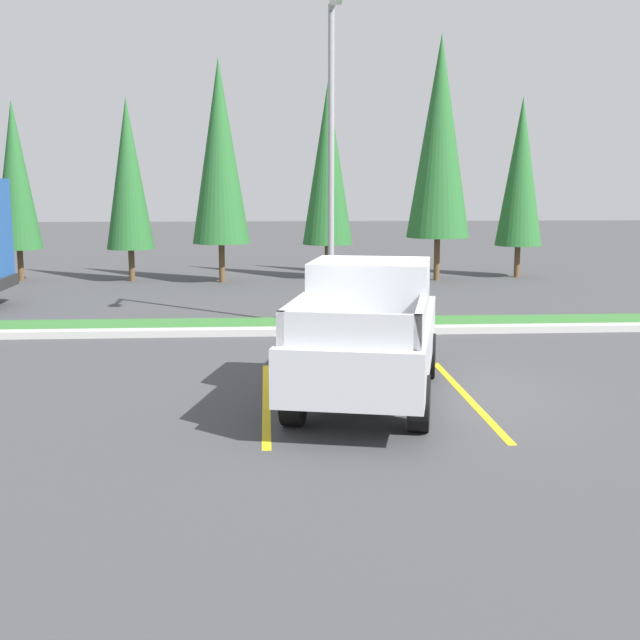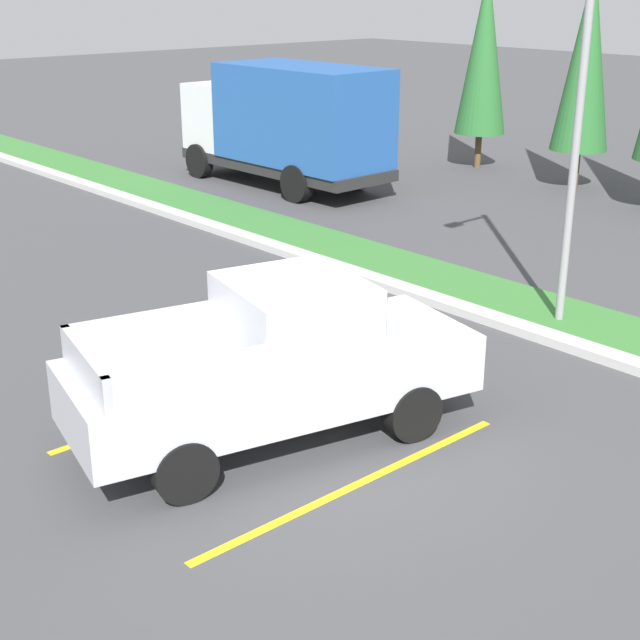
# 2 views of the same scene
# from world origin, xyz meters

# --- Properties ---
(ground_plane) EXTENTS (120.00, 120.00, 0.00)m
(ground_plane) POSITION_xyz_m (0.00, 0.00, 0.00)
(ground_plane) COLOR #424244
(parking_line_near) EXTENTS (0.12, 4.80, 0.01)m
(parking_line_near) POSITION_xyz_m (-1.91, -0.48, 0.00)
(parking_line_near) COLOR yellow
(parking_line_near) RESTS_ON ground
(parking_line_far) EXTENTS (0.12, 4.80, 0.01)m
(parking_line_far) POSITION_xyz_m (1.19, -0.48, 0.00)
(parking_line_far) COLOR yellow
(parking_line_far) RESTS_ON ground
(curb_strip) EXTENTS (56.00, 0.40, 0.15)m
(curb_strip) POSITION_xyz_m (0.00, 5.00, 0.07)
(curb_strip) COLOR #B2B2AD
(curb_strip) RESTS_ON ground
(grass_median) EXTENTS (56.00, 1.80, 0.06)m
(grass_median) POSITION_xyz_m (0.00, 6.10, 0.03)
(grass_median) COLOR #387533
(grass_median) RESTS_ON ground
(pickup_truck_main) EXTENTS (3.02, 5.51, 2.10)m
(pickup_truck_main) POSITION_xyz_m (-0.35, -0.43, 1.04)
(pickup_truck_main) COLOR black
(pickup_truck_main) RESTS_ON ground
(street_light) EXTENTS (0.24, 1.49, 7.09)m
(street_light) POSITION_xyz_m (-0.42, 5.75, 4.10)
(street_light) COLOR gray
(street_light) RESTS_ON ground
(cypress_tree_leftmost) EXTENTS (1.56, 1.56, 6.01)m
(cypress_tree_leftmost) POSITION_xyz_m (-10.22, 15.68, 3.54)
(cypress_tree_leftmost) COLOR brown
(cypress_tree_leftmost) RESTS_ON ground
(cypress_tree_left_inner) EXTENTS (1.58, 1.58, 6.08)m
(cypress_tree_left_inner) POSITION_xyz_m (-6.44, 15.36, 3.58)
(cypress_tree_left_inner) COLOR brown
(cypress_tree_left_inner) RESTS_ON ground
(cypress_tree_center) EXTENTS (1.89, 1.89, 7.28)m
(cypress_tree_center) POSITION_xyz_m (-3.37, 14.80, 4.29)
(cypress_tree_center) COLOR brown
(cypress_tree_center) RESTS_ON ground
(cypress_tree_right_inner) EXTENTS (1.73, 1.73, 6.65)m
(cypress_tree_right_inner) POSITION_xyz_m (0.24, 15.71, 3.91)
(cypress_tree_right_inner) COLOR brown
(cypress_tree_right_inner) RESTS_ON ground
(cypress_tree_rightmost) EXTENTS (2.12, 2.12, 8.14)m
(cypress_tree_rightmost) POSITION_xyz_m (3.93, 14.96, 4.80)
(cypress_tree_rightmost) COLOR brown
(cypress_tree_rightmost) RESTS_ON ground
(cypress_tree_far_right) EXTENTS (1.62, 1.62, 6.22)m
(cypress_tree_far_right) POSITION_xyz_m (6.94, 15.65, 3.66)
(cypress_tree_far_right) COLOR brown
(cypress_tree_far_right) RESTS_ON ground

